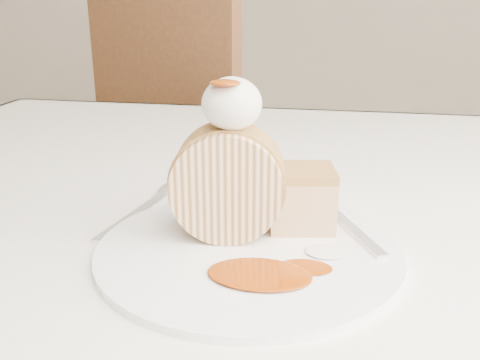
# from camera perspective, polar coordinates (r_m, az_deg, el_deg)

# --- Properties ---
(table) EXTENTS (1.40, 0.90, 0.75)m
(table) POSITION_cam_1_polar(r_m,az_deg,el_deg) (0.74, 7.21, -6.28)
(table) COLOR silver
(table) RESTS_ON ground
(chair_far) EXTENTS (0.61, 0.61, 1.00)m
(chair_far) POSITION_cam_1_polar(r_m,az_deg,el_deg) (1.58, -5.16, 4.18)
(chair_far) COLOR brown
(chair_far) RESTS_ON ground
(plate) EXTENTS (0.33, 0.33, 0.01)m
(plate) POSITION_cam_1_polar(r_m,az_deg,el_deg) (0.50, 0.92, -7.40)
(plate) COLOR white
(plate) RESTS_ON table
(roulade_slice) EXTENTS (0.11, 0.07, 0.10)m
(roulade_slice) POSITION_cam_1_polar(r_m,az_deg,el_deg) (0.50, -1.34, -0.32)
(roulade_slice) COLOR beige
(roulade_slice) RESTS_ON plate
(cake_chunk) EXTENTS (0.07, 0.07, 0.05)m
(cake_chunk) POSITION_cam_1_polar(r_m,az_deg,el_deg) (0.53, 6.58, -2.28)
(cake_chunk) COLOR #B78845
(cake_chunk) RESTS_ON plate
(whipped_cream) EXTENTS (0.05, 0.05, 0.05)m
(whipped_cream) POSITION_cam_1_polar(r_m,az_deg,el_deg) (0.48, -0.89, 8.14)
(whipped_cream) COLOR white
(whipped_cream) RESTS_ON roulade_slice
(caramel_drizzle) EXTENTS (0.03, 0.02, 0.01)m
(caramel_drizzle) POSITION_cam_1_polar(r_m,az_deg,el_deg) (0.46, -1.62, 11.05)
(caramel_drizzle) COLOR #893105
(caramel_drizzle) RESTS_ON whipped_cream
(caramel_pool) EXTENTS (0.10, 0.07, 0.00)m
(caramel_pool) POSITION_cam_1_polar(r_m,az_deg,el_deg) (0.45, 2.10, -9.98)
(caramel_pool) COLOR #893105
(caramel_pool) RESTS_ON plate
(fork) EXTENTS (0.09, 0.16, 0.00)m
(fork) POSITION_cam_1_polar(r_m,az_deg,el_deg) (0.54, 11.96, -5.21)
(fork) COLOR silver
(fork) RESTS_ON plate
(spoon) EXTENTS (0.05, 0.17, 0.00)m
(spoon) POSITION_cam_1_polar(r_m,az_deg,el_deg) (0.59, -11.34, -3.87)
(spoon) COLOR silver
(spoon) RESTS_ON table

